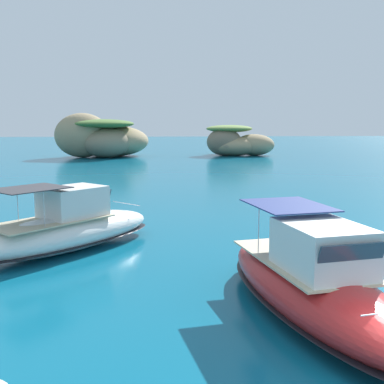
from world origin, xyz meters
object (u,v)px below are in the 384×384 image
Objects in this scene: islet_large at (103,138)px; islet_small at (235,143)px; motorboat_white at (66,230)px; motorboat_red at (313,285)px.

islet_small is at bearing 2.56° from islet_large.
motorboat_red is at bearing -43.90° from motorboat_white.
motorboat_red is (12.84, -72.47, -2.25)m from islet_large.
islet_large is 1.74× the size of motorboat_red.
islet_small is 1.32× the size of motorboat_red.
islet_large is at bearing -177.44° from islet_small.
motorboat_white is (3.79, -63.76, -2.27)m from islet_large.
motorboat_white is 0.87× the size of motorboat_red.
islet_large reaches higher than motorboat_white.
islet_small reaches higher than motorboat_red.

